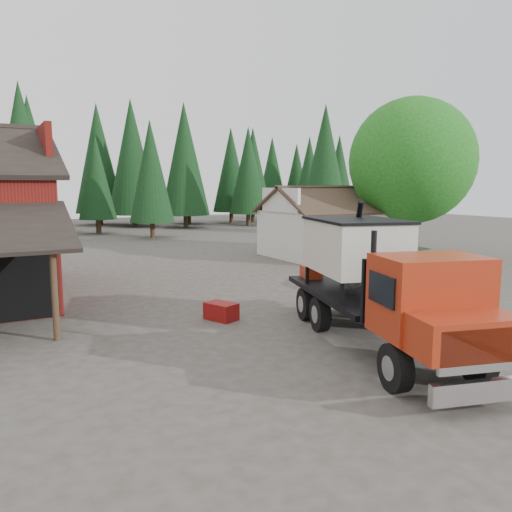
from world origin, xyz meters
TOP-DOWN VIEW (x-y plane):
  - ground at (0.00, 0.00)m, footprint 120.00×120.00m
  - farmhouse at (13.00, 13.00)m, footprint 8.60×6.42m
  - deciduous_tree at (17.01, 9.97)m, footprint 8.00×8.00m
  - conifer_backdrop at (0.00, 42.00)m, footprint 76.00×16.00m
  - near_pine_b at (6.00, 30.00)m, footprint 3.96×3.96m
  - near_pine_c at (22.00, 26.00)m, footprint 4.84×4.84m
  - near_pine_d at (-4.00, 34.00)m, footprint 5.28×5.28m
  - feed_truck at (2.50, -2.97)m, footprint 4.89×9.61m
  - silver_car at (10.34, 3.00)m, footprint 7.22×4.71m
  - equip_box at (-0.26, 1.83)m, footprint 1.06×1.28m

SIDE VIEW (x-z plane):
  - ground at x=0.00m, z-range 0.00..0.00m
  - conifer_backdrop at x=0.00m, z-range -8.00..8.00m
  - equip_box at x=-0.26m, z-range 0.00..0.60m
  - silver_car at x=10.34m, z-range 0.00..1.85m
  - farmhouse at x=13.00m, z-range -0.66..3.99m
  - feed_truck at x=2.50m, z-range -0.14..4.06m
  - near_pine_b at x=6.00m, z-range 0.69..11.09m
  - deciduous_tree at x=17.01m, z-range 0.81..11.01m
  - near_pine_c at x=22.00m, z-range 0.69..13.09m
  - near_pine_d at x=-4.00m, z-range 0.69..14.09m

